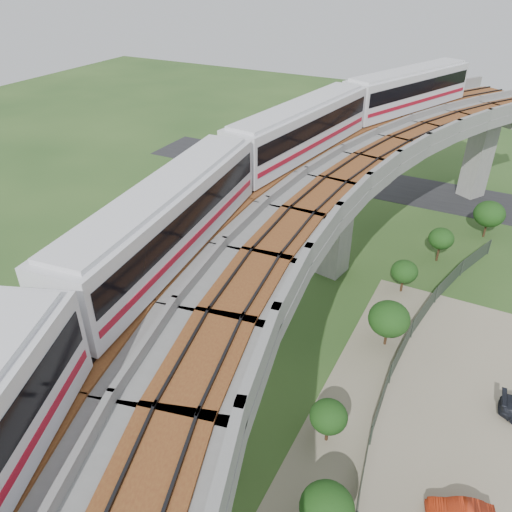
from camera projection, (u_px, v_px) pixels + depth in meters
name	position (u px, v px, depth m)	size (l,w,h in m)	color
ground	(266.00, 341.00, 34.25)	(160.00, 160.00, 0.00)	#28491D
dirt_lot	(479.00, 442.00, 27.24)	(18.00, 26.00, 0.04)	gray
asphalt_road	(383.00, 185.00, 56.91)	(60.00, 8.00, 0.03)	#232326
viaduct	(329.00, 240.00, 28.00)	(19.58, 73.98, 11.40)	#99968E
metro_train	(273.00, 176.00, 27.51)	(10.80, 61.35, 3.64)	silver
fence	(411.00, 382.00, 30.03)	(3.87, 38.73, 1.50)	#2D382D
tree_0	(489.00, 214.00, 45.49)	(2.77, 2.77, 3.55)	#382314
tree_1	(441.00, 239.00, 42.01)	(2.10, 2.10, 3.08)	#382314
tree_2	(404.00, 272.00, 38.27)	(2.05, 2.05, 2.74)	#382314
tree_3	(389.00, 319.00, 32.84)	(2.75, 2.75, 3.37)	#382314
tree_4	(329.00, 417.00, 26.39)	(2.05, 2.05, 2.75)	#382314
tree_5	(327.00, 508.00, 21.96)	(2.48, 2.48, 3.03)	#382314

